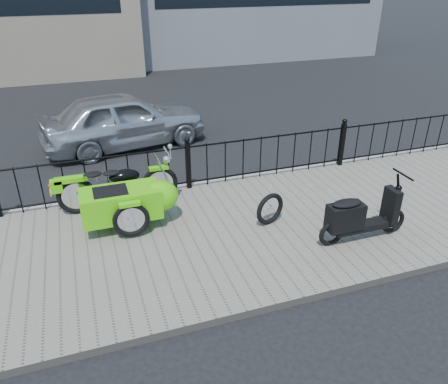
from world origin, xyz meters
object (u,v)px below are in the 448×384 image
object	(u,v)px
scooter	(359,217)
spare_tire	(270,209)
sedan_car	(124,120)
motorcycle_sidecar	(131,197)

from	to	relation	value
scooter	spare_tire	xyz separation A→B (m)	(-1.13, 0.92, -0.13)
scooter	spare_tire	distance (m)	1.46
spare_tire	sedan_car	distance (m)	5.21
scooter	motorcycle_sidecar	bearing A→B (deg)	152.35
scooter	spare_tire	size ratio (longest dim) A/B	2.78
motorcycle_sidecar	spare_tire	size ratio (longest dim) A/B	3.94
motorcycle_sidecar	spare_tire	bearing A→B (deg)	-20.61
sedan_car	scooter	bearing A→B (deg)	-163.26
motorcycle_sidecar	scooter	size ratio (longest dim) A/B	1.42
motorcycle_sidecar	scooter	bearing A→B (deg)	-27.65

